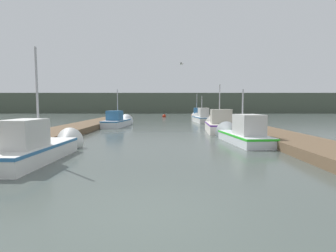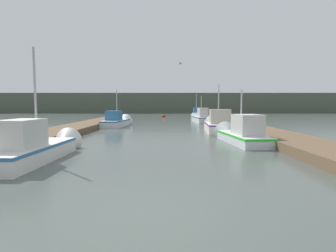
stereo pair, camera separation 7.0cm
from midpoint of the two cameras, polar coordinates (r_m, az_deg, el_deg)
name	(u,v)px [view 2 (the right image)]	position (r m, az deg, el deg)	size (l,w,h in m)	color
ground_plane	(141,217)	(5.06, -5.48, -19.11)	(200.00, 200.00, 0.00)	#47514C
dock_left	(78,128)	(21.89, -18.86, -0.36)	(2.69, 40.00, 0.41)	brown
dock_right	(247,128)	(21.60, 16.86, -0.37)	(2.69, 40.00, 0.41)	brown
distant_shore_ridge	(167,103)	(69.43, -0.21, 4.98)	(120.00, 16.00, 4.76)	#4C5647
fishing_boat_0	(40,146)	(10.93, -25.87, -3.99)	(1.53, 5.46, 4.46)	silver
fishing_boat_1	(241,134)	(14.73, 15.72, -1.59)	(1.98, 5.31, 3.31)	silver
fishing_boat_2	(219,125)	(19.94, 11.07, 0.22)	(2.07, 5.15, 4.01)	silver
fishing_boat_3	(119,121)	(25.27, -10.57, 1.04)	(2.08, 5.92, 3.83)	silver
fishing_boat_4	(202,118)	(30.49, 7.40, 1.78)	(1.94, 4.96, 3.38)	silver
fishing_boat_5	(197,116)	(35.61, 6.38, 2.22)	(1.66, 5.45, 3.79)	silver
mooring_piling_0	(218,120)	(25.44, 10.84, 1.19)	(0.36, 0.36, 1.03)	#473523
mooring_piling_1	(45,135)	(13.55, -25.06, -1.69)	(0.33, 0.33, 1.26)	#473523
channel_buoy	(165,116)	(42.36, -0.72, 2.16)	(0.58, 0.58, 1.08)	red
seagull_lead	(181,64)	(18.89, 3.02, 13.40)	(0.30, 0.56, 0.12)	white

